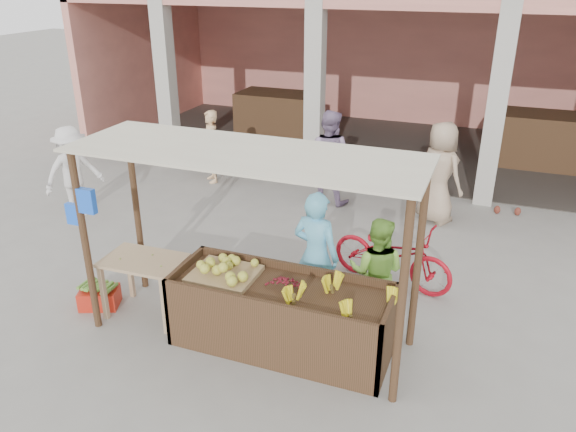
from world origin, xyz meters
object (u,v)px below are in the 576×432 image
at_px(side_table, 144,269).
at_px(red_crate, 100,297).
at_px(motorcycle, 392,253).
at_px(fruit_stall, 281,318).
at_px(vendor_green, 377,270).
at_px(vendor_blue, 316,252).

relative_size(side_table, red_crate, 2.08).
bearing_deg(motorcycle, side_table, 137.28).
height_order(fruit_stall, vendor_green, vendor_green).
height_order(side_table, motorcycle, motorcycle).
height_order(red_crate, vendor_blue, vendor_blue).
height_order(side_table, red_crate, side_table).
distance_m(red_crate, vendor_blue, 3.02).
xyz_separation_m(side_table, vendor_blue, (2.05, 0.78, 0.25)).
height_order(fruit_stall, red_crate, fruit_stall).
bearing_deg(red_crate, fruit_stall, -20.72).
distance_m(fruit_stall, side_table, 1.91).
bearing_deg(fruit_stall, red_crate, -178.65).
xyz_separation_m(fruit_stall, red_crate, (-2.62, -0.06, -0.27)).
bearing_deg(red_crate, side_table, -16.01).
bearing_deg(vendor_blue, side_table, 31.06).
distance_m(fruit_stall, motorcycle, 2.16).
bearing_deg(motorcycle, vendor_green, -167.38).
height_order(vendor_green, motorcycle, vendor_green).
relative_size(fruit_stall, side_table, 2.51).
distance_m(fruit_stall, vendor_blue, 0.97).
relative_size(side_table, vendor_green, 0.67).
bearing_deg(vendor_blue, vendor_green, -163.19).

